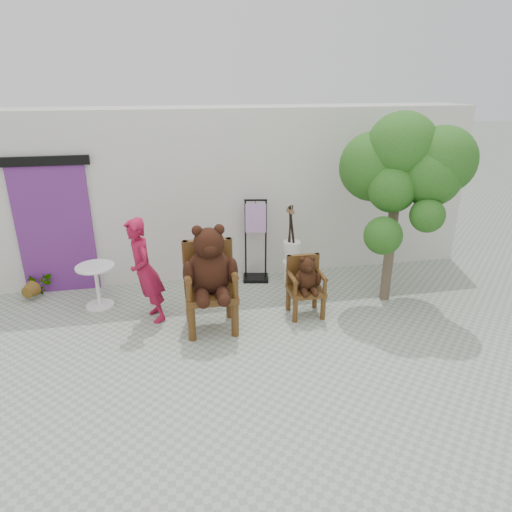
% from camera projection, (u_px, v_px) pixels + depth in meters
% --- Properties ---
extents(ground_plane, '(60.00, 60.00, 0.00)m').
position_uv_depth(ground_plane, '(262.00, 352.00, 6.19)').
color(ground_plane, '#969A8A').
rests_on(ground_plane, ground).
extents(back_wall, '(9.00, 1.00, 3.00)m').
position_uv_depth(back_wall, '(229.00, 191.00, 8.47)').
color(back_wall, silver).
rests_on(back_wall, ground).
extents(doorway, '(1.40, 0.11, 2.33)m').
position_uv_depth(doorway, '(55.00, 226.00, 7.57)').
color(doorway, '#602570').
rests_on(doorway, ground).
extents(chair_big, '(0.77, 0.84, 1.60)m').
position_uv_depth(chair_big, '(210.00, 272.00, 6.47)').
color(chair_big, '#40250D').
rests_on(chair_big, ground).
extents(chair_small, '(0.53, 0.52, 0.98)m').
position_uv_depth(chair_small, '(306.00, 280.00, 6.98)').
color(chair_small, '#40250D').
rests_on(chair_small, ground).
extents(person, '(0.55, 0.68, 1.63)m').
position_uv_depth(person, '(145.00, 271.00, 6.71)').
color(person, maroon).
rests_on(person, ground).
extents(cafe_table, '(0.60, 0.60, 0.70)m').
position_uv_depth(cafe_table, '(97.00, 281.00, 7.27)').
color(cafe_table, white).
rests_on(cafe_table, ground).
extents(display_stand, '(0.51, 0.43, 1.51)m').
position_uv_depth(display_stand, '(256.00, 250.00, 8.18)').
color(display_stand, black).
rests_on(display_stand, ground).
extents(stool_bucket, '(0.32, 0.32, 1.45)m').
position_uv_depth(stool_bucket, '(292.00, 251.00, 7.96)').
color(stool_bucket, white).
rests_on(stool_bucket, ground).
extents(tree, '(1.86, 1.77, 3.03)m').
position_uv_depth(tree, '(410.00, 167.00, 6.88)').
color(tree, '#443729').
rests_on(tree, ground).
extents(potted_plant, '(0.51, 0.48, 0.46)m').
position_uv_depth(potted_plant, '(35.00, 285.00, 7.64)').
color(potted_plant, '#163F11').
rests_on(potted_plant, ground).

